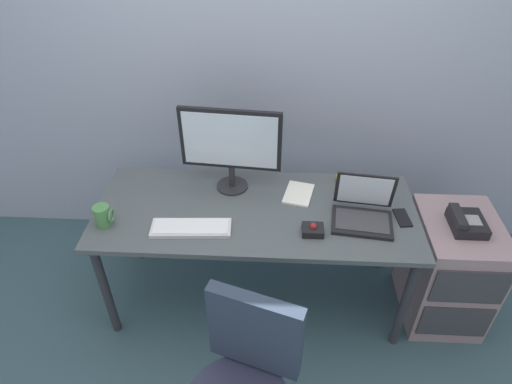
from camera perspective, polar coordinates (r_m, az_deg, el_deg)
The scene contains 13 objects.
ground_plane at distance 2.92m, azimuth -0.00°, elevation -13.03°, with size 8.00×8.00×0.00m, color #37525B.
back_wall at distance 2.69m, azimuth 0.83°, elevation 19.09°, with size 6.00×0.10×2.80m, color #969FB4.
desk at distance 2.46m, azimuth -0.00°, elevation -3.51°, with size 1.75×0.71×0.71m.
file_cabinet at distance 2.82m, azimuth 23.44°, elevation -9.10°, with size 0.42×0.53×0.68m.
desk_phone at distance 2.57m, azimuth 25.42°, elevation -3.54°, with size 0.17×0.20×0.09m.
monitor_main at distance 2.41m, azimuth -3.30°, elevation 6.22°, with size 0.56×0.18×0.50m.
keyboard at distance 2.30m, azimuth -8.36°, elevation -4.59°, with size 0.42×0.16×0.03m.
laptop at distance 2.39m, azimuth 13.61°, elevation -2.31°, with size 0.34×0.30×0.24m.
trackball_mouse at distance 2.27m, azimuth 7.33°, elevation -4.83°, with size 0.11×0.09×0.07m.
coffee_mug at distance 2.41m, azimuth -19.07°, elevation -2.91°, with size 0.09×0.08×0.12m.
paper_notepad at distance 2.52m, azimuth 5.50°, elevation -0.22°, with size 0.15×0.21×0.01m, color white.
cell_phone at distance 2.47m, azimuth 18.34°, elevation -3.17°, with size 0.07×0.14×0.01m, color black.
banana at distance 2.62m, azimuth 10.79°, elevation 1.23°, with size 0.19×0.04×0.04m, color yellow.
Camera 1 is at (0.10, -1.84, 2.26)m, focal length 31.07 mm.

